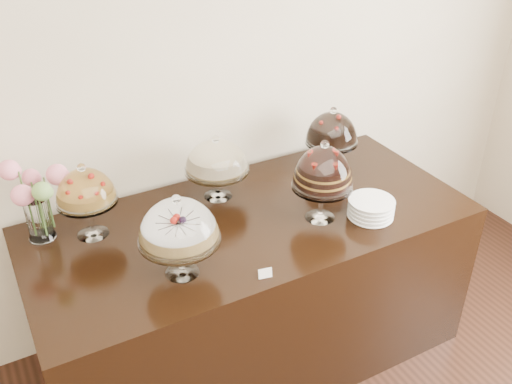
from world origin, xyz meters
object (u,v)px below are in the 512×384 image
cake_stand_dark_choco (332,131)px  cake_stand_fruit_tart (85,190)px  cake_stand_sugar_sponge (178,225)px  plate_stack (371,208)px  cake_stand_choco_layer (323,171)px  display_counter (252,288)px  cake_stand_cheesecake (217,159)px  flower_vase (35,197)px

cake_stand_dark_choco → cake_stand_fruit_tart: 1.37m
cake_stand_sugar_sponge → plate_stack: cake_stand_sugar_sponge is taller
cake_stand_choco_layer → cake_stand_dark_choco: 0.54m
cake_stand_choco_layer → plate_stack: cake_stand_choco_layer is taller
display_counter → cake_stand_choco_layer: bearing=-26.6°
cake_stand_cheesecake → cake_stand_dark_choco: (0.70, -0.01, 0.01)m
cake_stand_sugar_sponge → cake_stand_fruit_tart: size_ratio=1.04×
display_counter → cake_stand_fruit_tart: bearing=161.4°
cake_stand_fruit_tart → cake_stand_dark_choco: bearing=0.7°
cake_stand_sugar_sponge → cake_stand_cheesecake: 0.65m
cake_stand_cheesecake → cake_stand_dark_choco: size_ratio=0.96×
cake_stand_fruit_tart → flower_vase: size_ratio=0.96×
cake_stand_choco_layer → cake_stand_fruit_tart: size_ratio=1.12×
cake_stand_sugar_sponge → cake_stand_dark_choco: 1.21m
cake_stand_sugar_sponge → cake_stand_fruit_tart: 0.54m
flower_vase → plate_stack: 1.59m
cake_stand_choco_layer → cake_stand_cheesecake: size_ratio=1.21×
cake_stand_fruit_tart → plate_stack: bearing=-22.2°
cake_stand_sugar_sponge → cake_stand_choco_layer: bearing=5.5°
cake_stand_fruit_tart → plate_stack: (1.25, -0.51, -0.20)m
cake_stand_fruit_tart → plate_stack: size_ratio=1.72×
cake_stand_dark_choco → plate_stack: bearing=-102.9°
display_counter → cake_stand_sugar_sponge: bearing=-153.7°
cake_stand_choco_layer → cake_stand_fruit_tart: (-1.03, 0.40, -0.02)m
cake_stand_choco_layer → cake_stand_dark_choco: cake_stand_choco_layer is taller
cake_stand_fruit_tart → flower_vase: flower_vase is taller
cake_stand_cheesecake → cake_stand_sugar_sponge: bearing=-129.0°
cake_stand_choco_layer → cake_stand_dark_choco: bearing=50.2°
cake_stand_cheesecake → cake_stand_fruit_tart: (-0.67, -0.03, 0.03)m
cake_stand_sugar_sponge → flower_vase: (-0.47, 0.56, -0.03)m
cake_stand_dark_choco → plate_stack: size_ratio=1.66×
cake_stand_choco_layer → plate_stack: size_ratio=1.92×
display_counter → cake_stand_sugar_sponge: size_ratio=5.60×
cake_stand_choco_layer → cake_stand_dark_choco: (0.34, 0.41, -0.04)m
cake_stand_choco_layer → cake_stand_cheesecake: (-0.36, 0.43, -0.05)m
cake_stand_dark_choco → cake_stand_choco_layer: bearing=-129.8°
cake_stand_choco_layer → flower_vase: bearing=158.8°
cake_stand_sugar_sponge → flower_vase: bearing=130.4°
cake_stand_choco_layer → cake_stand_fruit_tart: bearing=158.9°
cake_stand_choco_layer → flower_vase: size_ratio=1.08×
display_counter → flower_vase: size_ratio=5.59×
cake_stand_fruit_tart → flower_vase: (-0.21, 0.08, -0.02)m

